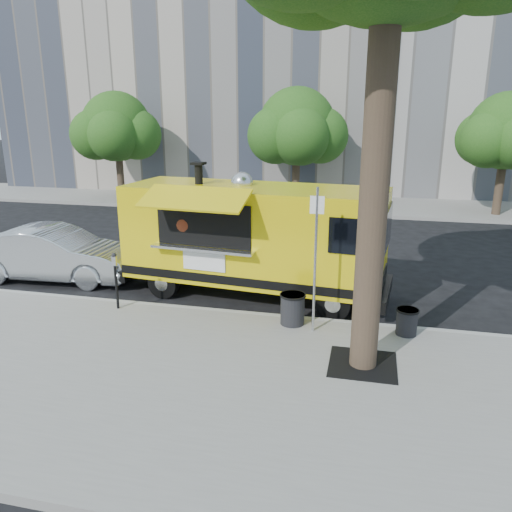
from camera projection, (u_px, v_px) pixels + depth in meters
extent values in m
plane|color=black|center=(257.00, 304.00, 12.23)|extent=(120.00, 120.00, 0.00)
cube|color=gray|center=(205.00, 385.00, 8.47)|extent=(60.00, 6.00, 0.15)
cube|color=#999993|center=(248.00, 316.00, 11.34)|extent=(60.00, 0.14, 0.16)
cube|color=gray|center=(317.00, 204.00, 24.83)|extent=(60.00, 5.00, 0.15)
cylinder|color=#33261C|center=(375.00, 185.00, 8.10)|extent=(0.48, 0.48, 6.50)
cube|color=black|center=(363.00, 364.00, 9.01)|extent=(1.20, 1.20, 0.02)
cylinder|color=#33261C|center=(120.00, 174.00, 25.49)|extent=(0.36, 0.36, 2.60)
sphere|color=#164A13|center=(117.00, 126.00, 24.83)|extent=(3.42, 3.42, 3.42)
cylinder|color=#33261C|center=(296.00, 178.00, 23.92)|extent=(0.36, 0.36, 2.60)
sphere|color=#164A13|center=(297.00, 126.00, 23.24)|extent=(3.60, 3.60, 3.60)
cylinder|color=#33261C|center=(500.00, 185.00, 21.69)|extent=(0.36, 0.36, 2.60)
sphere|color=#164A13|center=(507.00, 131.00, 21.05)|extent=(3.24, 3.24, 3.24)
cylinder|color=silver|center=(315.00, 262.00, 9.98)|extent=(0.06, 0.06, 3.00)
cube|color=white|center=(317.00, 205.00, 9.66)|extent=(0.28, 0.02, 0.35)
cylinder|color=black|center=(117.00, 287.00, 11.43)|extent=(0.06, 0.06, 1.05)
cube|color=silver|center=(114.00, 261.00, 11.25)|extent=(0.10, 0.08, 0.22)
sphere|color=black|center=(114.00, 255.00, 11.21)|extent=(0.11, 0.11, 0.11)
cube|color=yellow|center=(254.00, 233.00, 12.38)|extent=(6.55, 2.79, 2.30)
cube|color=black|center=(254.00, 269.00, 12.64)|extent=(6.57, 2.81, 0.22)
cube|color=black|center=(386.00, 293.00, 11.70)|extent=(0.39, 2.05, 0.29)
cube|color=black|center=(143.00, 266.00, 13.72)|extent=(0.39, 2.05, 0.29)
cube|color=black|center=(388.00, 228.00, 11.28)|extent=(0.22, 1.72, 0.93)
cylinder|color=black|center=(334.00, 303.00, 11.23)|extent=(0.81, 0.35, 0.78)
cylinder|color=black|center=(346.00, 279.00, 12.86)|extent=(0.81, 0.35, 0.78)
cylinder|color=black|center=(164.00, 283.00, 12.56)|extent=(0.81, 0.35, 0.78)
cylinder|color=black|center=(195.00, 263.00, 14.20)|extent=(0.81, 0.35, 0.78)
cube|color=black|center=(204.00, 224.00, 11.62)|extent=(2.36, 0.42, 1.03)
cube|color=silver|center=(202.00, 249.00, 11.63)|extent=(2.57, 0.61, 0.06)
cube|color=yellow|center=(194.00, 198.00, 10.96)|extent=(2.53, 1.17, 0.41)
cube|color=white|center=(204.00, 260.00, 11.79)|extent=(1.08, 0.15, 0.49)
cylinder|color=black|center=(199.00, 174.00, 12.44)|extent=(0.20, 0.20, 0.54)
sphere|color=silver|center=(242.00, 183.00, 12.34)|extent=(0.55, 0.55, 0.55)
sphere|color=maroon|center=(189.00, 222.00, 12.07)|extent=(0.82, 0.82, 0.82)
cylinder|color=#FF590C|center=(185.00, 230.00, 11.89)|extent=(0.34, 0.15, 0.33)
imported|color=#B3B6BA|center=(54.00, 254.00, 13.80)|extent=(4.62, 1.87, 1.49)
cylinder|color=black|center=(293.00, 309.00, 10.65)|extent=(0.51, 0.51, 0.67)
cylinder|color=black|center=(293.00, 295.00, 10.56)|extent=(0.56, 0.56, 0.04)
cylinder|color=black|center=(407.00, 322.00, 10.15)|extent=(0.42, 0.42, 0.55)
cylinder|color=black|center=(408.00, 310.00, 10.08)|extent=(0.45, 0.45, 0.04)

